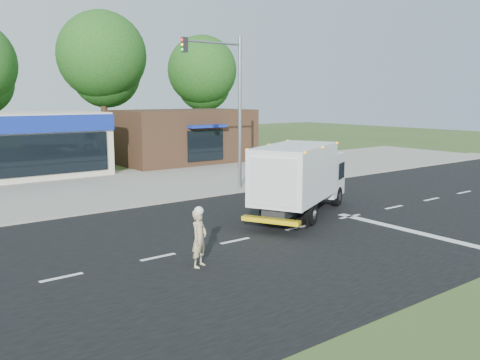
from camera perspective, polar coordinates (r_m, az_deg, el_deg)
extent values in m
plane|color=#385123|center=(19.64, 6.50, -5.37)|extent=(120.00, 120.00, 0.00)
cube|color=black|center=(19.63, 6.50, -5.35)|extent=(60.00, 14.00, 0.02)
cube|color=gray|center=(26.01, -6.08, -1.60)|extent=(60.00, 2.40, 0.12)
cube|color=gray|center=(31.05, -11.65, -0.06)|extent=(60.00, 9.00, 0.02)
cube|color=silver|center=(15.13, -19.41, -10.28)|extent=(1.20, 0.15, 0.01)
cube|color=silver|center=(16.22, -9.18, -8.53)|extent=(1.20, 0.15, 0.01)
cube|color=silver|center=(17.75, -0.56, -6.83)|extent=(1.20, 0.15, 0.01)
cube|color=silver|center=(19.63, 6.50, -5.32)|extent=(1.20, 0.15, 0.01)
cube|color=silver|center=(21.76, 12.23, -4.02)|extent=(1.20, 0.15, 0.01)
cube|color=silver|center=(24.08, 16.89, -2.93)|extent=(1.20, 0.15, 0.01)
cube|color=silver|center=(26.53, 20.70, -2.03)|extent=(1.20, 0.15, 0.01)
cube|color=silver|center=(29.09, 23.85, -1.27)|extent=(1.20, 0.15, 0.01)
cube|color=silver|center=(20.01, 18.79, -5.48)|extent=(0.40, 7.00, 0.01)
cube|color=black|center=(20.81, 6.10, -2.68)|extent=(4.56, 2.93, 0.32)
cube|color=silver|center=(23.75, 8.81, 0.68)|extent=(2.56, 2.62, 1.95)
cube|color=black|center=(24.56, 9.43, 1.39)|extent=(0.92, 1.63, 0.84)
cube|color=white|center=(20.58, 6.16, 0.86)|extent=(5.15, 4.09, 2.18)
cube|color=silver|center=(18.43, 3.71, -0.24)|extent=(0.89, 1.68, 1.76)
cube|color=yellow|center=(18.56, 3.47, -4.56)|extent=(1.30, 2.13, 0.17)
cube|color=orange|center=(20.45, 6.21, 3.82)|extent=(5.00, 4.04, 0.07)
cylinder|color=black|center=(24.23, 6.79, -1.49)|extent=(0.92, 0.65, 0.89)
cylinder|color=black|center=(23.73, 10.82, -1.82)|extent=(0.92, 0.65, 0.89)
cylinder|color=black|center=(20.59, 3.04, -3.36)|extent=(0.92, 0.65, 0.89)
cylinder|color=black|center=(19.96, 7.97, -3.84)|extent=(0.92, 0.65, 0.89)
imported|color=tan|center=(14.99, -4.61, -6.58)|extent=(0.74, 0.66, 1.71)
sphere|color=white|center=(14.79, -4.65, -3.50)|extent=(0.28, 0.28, 0.28)
cube|color=#382316|center=(39.38, -6.35, 4.93)|extent=(10.00, 6.00, 4.00)
cube|color=#122897|center=(36.70, -3.86, 6.07)|extent=(3.00, 1.20, 0.20)
cube|color=black|center=(36.84, -3.88, 3.89)|extent=(3.00, 0.12, 2.20)
cylinder|color=gray|center=(26.75, -0.01, 7.26)|extent=(0.18, 0.18, 8.00)
cylinder|color=gray|center=(25.88, -3.12, 15.16)|extent=(3.40, 0.12, 0.12)
cube|color=black|center=(25.00, -6.25, 14.86)|extent=(0.25, 0.25, 0.70)
cylinder|color=#332114|center=(45.09, -15.01, 7.67)|extent=(0.56, 0.56, 7.84)
sphere|color=#164D19|center=(45.21, -15.25, 13.35)|extent=(7.39, 7.39, 7.39)
sphere|color=#164D19|center=(45.78, -14.82, 11.48)|extent=(5.82, 5.82, 5.82)
cylinder|color=#332114|center=(49.78, -4.20, 7.59)|extent=(0.56, 0.56, 7.00)
sphere|color=#164D19|center=(49.83, -4.26, 12.20)|extent=(6.60, 6.60, 6.60)
sphere|color=#164D19|center=(50.47, -4.07, 10.68)|extent=(5.20, 5.20, 5.20)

